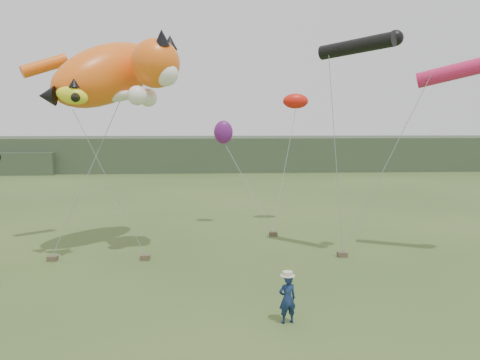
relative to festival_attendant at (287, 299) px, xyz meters
name	(u,v)px	position (x,y,z in m)	size (l,w,h in m)	color
ground	(212,303)	(-2.16, 1.62, -0.72)	(120.00, 120.00, 0.00)	#385123
headland	(187,154)	(-5.28, 46.30, 1.20)	(90.00, 13.00, 4.00)	#2D3D28
festival_attendant	(287,299)	(0.00, 0.00, 0.00)	(0.53, 0.35, 1.44)	#14254C
sandbag_anchors	(166,255)	(-4.15, 6.89, -0.62)	(15.20, 6.68, 0.21)	brown
cat_kite	(117,73)	(-6.25, 8.28, 7.21)	(7.35, 6.15, 4.29)	orange
fish_kite	(63,95)	(-7.97, 6.20, 6.12)	(2.07, 1.38, 1.12)	yellow
tube_kites	(423,58)	(6.55, 6.31, 7.68)	(7.65, 2.88, 2.25)	black
misc_kites	(261,116)	(0.63, 13.28, 5.43)	(5.31, 1.13, 2.78)	red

